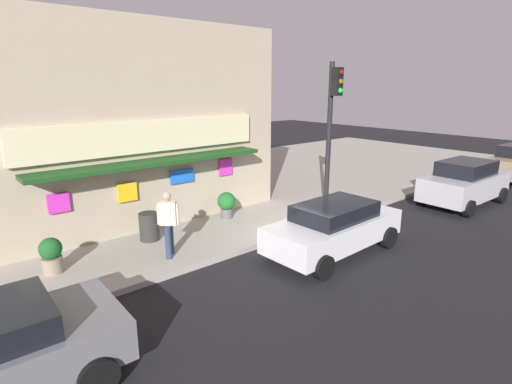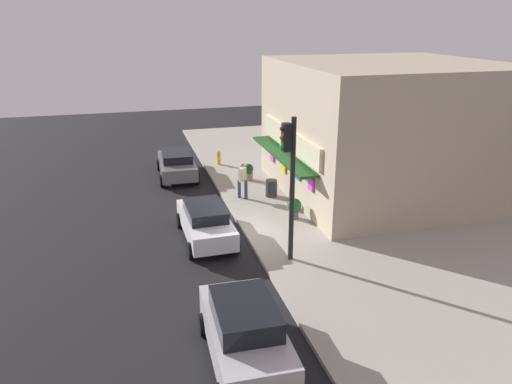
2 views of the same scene
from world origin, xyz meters
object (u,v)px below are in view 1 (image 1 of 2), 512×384
Objects in this scene: trash_can at (149,227)px; traffic_light at (332,117)px; parked_car_white at (334,227)px; potted_plant_by_doorway at (51,255)px; parked_car_silver at (464,183)px; pedestrian at (168,221)px; potted_plant_by_window at (226,203)px.

traffic_light is at bearing -11.85° from trash_can.
potted_plant_by_doorway is at bearing 151.94° from parked_car_white.
parked_car_silver reaches higher than potted_plant_by_doorway.
parked_car_silver is (7.68, -0.30, 0.12)m from parked_car_white.
potted_plant_by_window is at bearing 27.36° from pedestrian.
potted_plant_by_window is at bearing 157.03° from traffic_light.
parked_car_silver is (4.86, -2.84, -2.62)m from traffic_light.
parked_car_white is (-2.82, -2.54, -2.75)m from traffic_light.
pedestrian is at bearing -20.24° from potted_plant_by_doorway.
potted_plant_by_doorway is 0.98× the size of potted_plant_by_window.
parked_car_white is at bearing -79.27° from potted_plant_by_window.
pedestrian is 1.99× the size of potted_plant_by_doorway.
parked_car_silver is at bearing -27.28° from potted_plant_by_window.
potted_plant_by_doorway is at bearing -171.02° from trash_can.
parked_car_silver reaches higher than trash_can.
parked_car_silver reaches higher than parked_car_white.
pedestrian is (-0.11, -1.43, 0.57)m from trash_can.
parked_car_white reaches higher than potted_plant_by_window.
trash_can is 5.40m from parked_car_white.
traffic_light is 6.21m from parked_car_silver.
trash_can is 0.92× the size of potted_plant_by_doorway.
trash_can is 0.47× the size of pedestrian.
potted_plant_by_window is (5.74, 0.59, 0.06)m from potted_plant_by_doorway.
trash_can is at bearing 159.74° from parked_car_silver.
traffic_light is at bearing -22.97° from potted_plant_by_window.
trash_can is 0.19× the size of parked_car_white.
potted_plant_by_doorway is (-2.80, -0.44, 0.05)m from trash_can.
parked_car_silver is (11.40, -4.21, 0.32)m from trash_can.
parked_car_white is 1.04× the size of parked_car_silver.
traffic_light is 1.22× the size of parked_car_white.
trash_can is at bearing 133.53° from parked_car_white.
trash_can is 0.91× the size of potted_plant_by_window.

